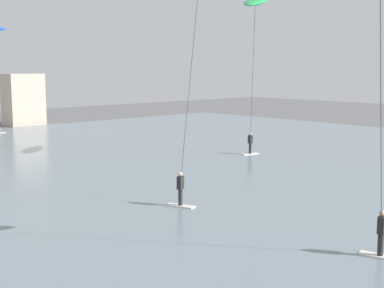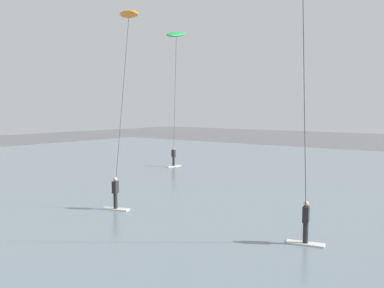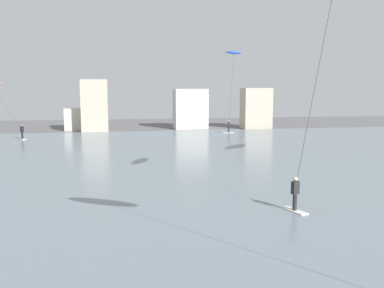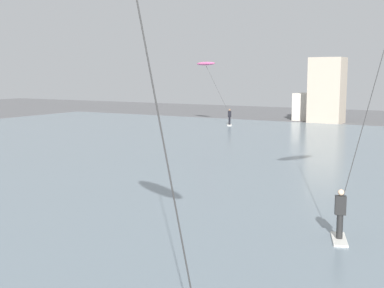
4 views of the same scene
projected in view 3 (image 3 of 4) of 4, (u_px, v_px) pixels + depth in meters
water_bay at (184, 167)px, 30.19m from camera, size 84.00×52.00×0.10m
far_shore_buildings at (172, 109)px, 58.28m from camera, size 29.19×5.65×7.00m
kitesurfer_orange at (327, 20)px, 18.92m from camera, size 3.39×2.86×10.40m
kitesurfer_blue at (233, 64)px, 54.29m from camera, size 3.18×4.15×10.88m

